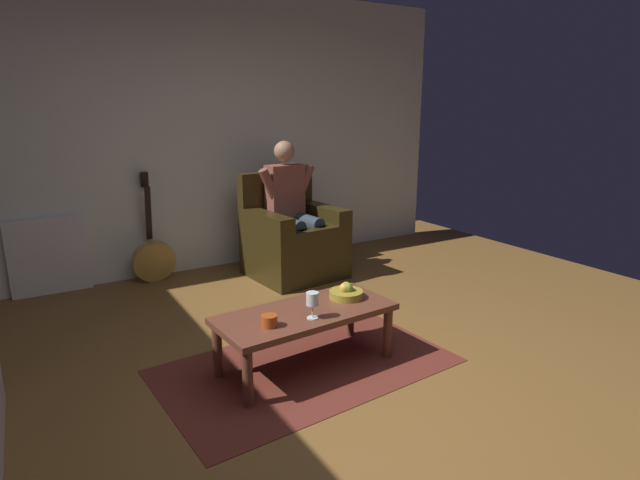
{
  "coord_description": "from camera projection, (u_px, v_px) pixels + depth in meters",
  "views": [
    {
      "loc": [
        1.53,
        2.08,
        1.63
      ],
      "look_at": [
        -0.47,
        -1.27,
        0.62
      ],
      "focal_mm": 28.95,
      "sensor_mm": 36.0,
      "label": 1
    }
  ],
  "objects": [
    {
      "name": "wine_glass_near",
      "position": [
        312.0,
        301.0,
        3.09
      ],
      "size": [
        0.08,
        0.08,
        0.17
      ],
      "color": "silver",
      "rests_on": "coffee_table"
    },
    {
      "name": "wall_back",
      "position": [
        188.0,
        133.0,
        5.03
      ],
      "size": [
        5.9,
        0.06,
        2.75
      ],
      "primitive_type": "cube",
      "color": "silver",
      "rests_on": "ground"
    },
    {
      "name": "armchair",
      "position": [
        293.0,
        240.0,
        5.07
      ],
      "size": [
        0.88,
        0.86,
        1.0
      ],
      "rotation": [
        0.0,
        0.0,
        0.09
      ],
      "color": "#2E240E",
      "rests_on": "ground"
    },
    {
      "name": "rug",
      "position": [
        306.0,
        366.0,
        3.34
      ],
      "size": [
        1.91,
        1.23,
        0.01
      ],
      "primitive_type": "cube",
      "rotation": [
        0.0,
        0.0,
        0.07
      ],
      "color": "maroon",
      "rests_on": "ground"
    },
    {
      "name": "candle_jar",
      "position": [
        269.0,
        321.0,
        2.99
      ],
      "size": [
        0.1,
        0.1,
        0.07
      ],
      "primitive_type": "cylinder",
      "color": "#AB4418",
      "rests_on": "coffee_table"
    },
    {
      "name": "radiator",
      "position": [
        49.0,
        256.0,
        4.56
      ],
      "size": [
        0.66,
        0.06,
        0.69
      ],
      "primitive_type": "cube",
      "color": "white",
      "rests_on": "ground"
    },
    {
      "name": "person_seated",
      "position": [
        292.0,
        205.0,
        4.98
      ],
      "size": [
        0.63,
        0.61,
        1.31
      ],
      "rotation": [
        0.0,
        0.0,
        0.09
      ],
      "color": "brown",
      "rests_on": "ground"
    },
    {
      "name": "fruit_bowl",
      "position": [
        346.0,
        292.0,
        3.45
      ],
      "size": [
        0.23,
        0.23,
        0.11
      ],
      "color": "olive",
      "rests_on": "coffee_table"
    },
    {
      "name": "ground_plane",
      "position": [
        364.0,
        406.0,
        2.9
      ],
      "size": [
        7.1,
        7.1,
        0.0
      ],
      "primitive_type": "plane",
      "color": "brown"
    },
    {
      "name": "guitar",
      "position": [
        154.0,
        258.0,
        4.91
      ],
      "size": [
        0.4,
        0.23,
        1.04
      ],
      "color": "#AD863E",
      "rests_on": "ground"
    },
    {
      "name": "coffee_table",
      "position": [
        306.0,
        318.0,
        3.25
      ],
      "size": [
        1.17,
        0.58,
        0.39
      ],
      "rotation": [
        0.0,
        0.0,
        0.07
      ],
      "color": "brown",
      "rests_on": "ground"
    }
  ]
}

